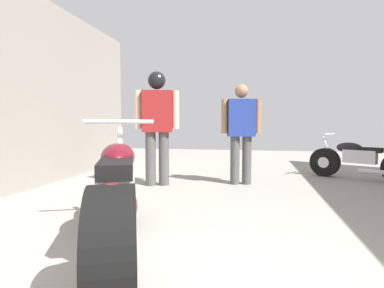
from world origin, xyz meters
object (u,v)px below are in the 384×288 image
Objects in this scene: motorcycle_black_naked at (362,161)px; mechanic_in_blue at (241,128)px; mechanic_with_helmet at (157,118)px; motorcycle_maroon_cruiser at (117,200)px.

motorcycle_black_naked is 2.29m from mechanic_in_blue.
motorcycle_black_naked is 3.65m from mechanic_with_helmet.
motorcycle_black_naked is at bearing 18.45° from mechanic_with_helmet.
motorcycle_maroon_cruiser is 1.32× the size of mechanic_in_blue.
mechanic_in_blue is 0.90× the size of mechanic_with_helmet.
mechanic_in_blue is (-2.07, -0.78, 0.58)m from motorcycle_black_naked.
mechanic_with_helmet is (-1.32, -0.35, 0.17)m from mechanic_in_blue.
motorcycle_maroon_cruiser is at bearing -126.74° from motorcycle_black_naked.
mechanic_in_blue is at bearing 75.51° from motorcycle_maroon_cruiser.
motorcycle_black_naked is 0.86× the size of mechanic_with_helmet.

